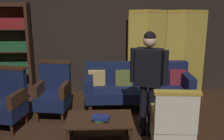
{
  "coord_description": "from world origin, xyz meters",
  "views": [
    {
      "loc": [
        -0.21,
        -3.9,
        2.25
      ],
      "look_at": [
        0.0,
        0.8,
        0.95
      ],
      "focal_mm": 44.95,
      "sensor_mm": 36.0,
      "label": 1
    }
  ],
  "objects_px": {
    "velvet_couch": "(138,85)",
    "armchair_wing_right": "(7,101)",
    "armchair_gilt_accent": "(173,125)",
    "standing_figure": "(148,75)",
    "coffee_table": "(100,121)",
    "armchair_wing_left": "(54,92)",
    "bookshelf": "(10,49)",
    "book_green_cloth": "(101,120)",
    "book_navy_cloth": "(101,117)",
    "folding_screen": "(165,51)"
  },
  "relations": [
    {
      "from": "bookshelf",
      "to": "standing_figure",
      "type": "bearing_deg",
      "value": -36.45
    },
    {
      "from": "armchair_wing_right",
      "to": "book_navy_cloth",
      "type": "relative_size",
      "value": 4.05
    },
    {
      "from": "book_green_cloth",
      "to": "book_navy_cloth",
      "type": "xyz_separation_m",
      "value": [
        0.0,
        0.0,
        0.04
      ]
    },
    {
      "from": "armchair_wing_right",
      "to": "standing_figure",
      "type": "bearing_deg",
      "value": -9.66
    },
    {
      "from": "book_green_cloth",
      "to": "standing_figure",
      "type": "bearing_deg",
      "value": 21.76
    },
    {
      "from": "velvet_couch",
      "to": "folding_screen",
      "type": "bearing_deg",
      "value": 45.72
    },
    {
      "from": "coffee_table",
      "to": "armchair_gilt_accent",
      "type": "height_order",
      "value": "armchair_gilt_accent"
    },
    {
      "from": "bookshelf",
      "to": "book_navy_cloth",
      "type": "height_order",
      "value": "bookshelf"
    },
    {
      "from": "book_navy_cloth",
      "to": "armchair_wing_right",
      "type": "bearing_deg",
      "value": 156.33
    },
    {
      "from": "book_green_cloth",
      "to": "armchair_wing_left",
      "type": "bearing_deg",
      "value": 128.07
    },
    {
      "from": "armchair_gilt_accent",
      "to": "standing_figure",
      "type": "height_order",
      "value": "standing_figure"
    },
    {
      "from": "folding_screen",
      "to": "bookshelf",
      "type": "xyz_separation_m",
      "value": [
        -3.4,
        0.02,
        0.09
      ]
    },
    {
      "from": "velvet_couch",
      "to": "book_green_cloth",
      "type": "height_order",
      "value": "velvet_couch"
    },
    {
      "from": "coffee_table",
      "to": "armchair_wing_left",
      "type": "bearing_deg",
      "value": 129.4
    },
    {
      "from": "armchair_wing_right",
      "to": "standing_figure",
      "type": "height_order",
      "value": "standing_figure"
    },
    {
      "from": "folding_screen",
      "to": "armchair_gilt_accent",
      "type": "relative_size",
      "value": 1.83
    },
    {
      "from": "armchair_wing_left",
      "to": "book_green_cloth",
      "type": "height_order",
      "value": "armchair_wing_left"
    },
    {
      "from": "velvet_couch",
      "to": "armchair_wing_left",
      "type": "height_order",
      "value": "armchair_wing_left"
    },
    {
      "from": "bookshelf",
      "to": "armchair_gilt_accent",
      "type": "xyz_separation_m",
      "value": [
        2.94,
        -2.61,
        -0.58
      ]
    },
    {
      "from": "armchair_wing_left",
      "to": "armchair_wing_right",
      "type": "relative_size",
      "value": 1.0
    },
    {
      "from": "velvet_couch",
      "to": "armchair_wing_right",
      "type": "relative_size",
      "value": 2.04
    },
    {
      "from": "coffee_table",
      "to": "standing_figure",
      "type": "distance_m",
      "value": 1.03
    },
    {
      "from": "coffee_table",
      "to": "standing_figure",
      "type": "xyz_separation_m",
      "value": [
        0.76,
        0.23,
        0.65
      ]
    },
    {
      "from": "armchair_wing_left",
      "to": "armchair_wing_right",
      "type": "xyz_separation_m",
      "value": [
        -0.72,
        -0.41,
        0.0
      ]
    },
    {
      "from": "armchair_gilt_accent",
      "to": "standing_figure",
      "type": "xyz_separation_m",
      "value": [
        -0.25,
        0.63,
        0.54
      ]
    },
    {
      "from": "velvet_couch",
      "to": "book_navy_cloth",
      "type": "distance_m",
      "value": 1.72
    },
    {
      "from": "bookshelf",
      "to": "book_navy_cloth",
      "type": "bearing_deg",
      "value": -49.6
    },
    {
      "from": "velvet_couch",
      "to": "armchair_wing_right",
      "type": "distance_m",
      "value": 2.49
    },
    {
      "from": "velvet_couch",
      "to": "armchair_wing_right",
      "type": "bearing_deg",
      "value": -160.05
    },
    {
      "from": "folding_screen",
      "to": "armchair_gilt_accent",
      "type": "bearing_deg",
      "value": -100.13
    },
    {
      "from": "standing_figure",
      "to": "book_navy_cloth",
      "type": "relative_size",
      "value": 6.63
    },
    {
      "from": "folding_screen",
      "to": "bookshelf",
      "type": "distance_m",
      "value": 3.4
    },
    {
      "from": "armchair_gilt_accent",
      "to": "book_navy_cloth",
      "type": "bearing_deg",
      "value": 161.74
    },
    {
      "from": "standing_figure",
      "to": "velvet_couch",
      "type": "bearing_deg",
      "value": 89.37
    },
    {
      "from": "folding_screen",
      "to": "book_green_cloth",
      "type": "distance_m",
      "value": 2.75
    },
    {
      "from": "armchair_gilt_accent",
      "to": "armchair_wing_right",
      "type": "height_order",
      "value": "same"
    },
    {
      "from": "coffee_table",
      "to": "armchair_gilt_accent",
      "type": "bearing_deg",
      "value": -21.52
    },
    {
      "from": "coffee_table",
      "to": "armchair_wing_left",
      "type": "distance_m",
      "value": 1.34
    },
    {
      "from": "book_navy_cloth",
      "to": "armchair_wing_left",
      "type": "bearing_deg",
      "value": 128.07
    },
    {
      "from": "bookshelf",
      "to": "book_green_cloth",
      "type": "distance_m",
      "value": 3.06
    },
    {
      "from": "folding_screen",
      "to": "book_navy_cloth",
      "type": "bearing_deg",
      "value": -122.84
    },
    {
      "from": "armchair_wing_left",
      "to": "bookshelf",
      "type": "bearing_deg",
      "value": 132.42
    },
    {
      "from": "coffee_table",
      "to": "book_navy_cloth",
      "type": "xyz_separation_m",
      "value": [
        0.02,
        -0.07,
        0.1
      ]
    },
    {
      "from": "book_green_cloth",
      "to": "velvet_couch",
      "type": "bearing_deg",
      "value": 63.82
    },
    {
      "from": "book_green_cloth",
      "to": "armchair_wing_right",
      "type": "bearing_deg",
      "value": 156.33
    },
    {
      "from": "armchair_gilt_accent",
      "to": "armchair_wing_right",
      "type": "bearing_deg",
      "value": 158.38
    },
    {
      "from": "armchair_wing_left",
      "to": "book_navy_cloth",
      "type": "height_order",
      "value": "armchair_wing_left"
    },
    {
      "from": "standing_figure",
      "to": "book_green_cloth",
      "type": "distance_m",
      "value": 1.0
    },
    {
      "from": "book_green_cloth",
      "to": "armchair_gilt_accent",
      "type": "bearing_deg",
      "value": -18.26
    },
    {
      "from": "armchair_gilt_accent",
      "to": "armchair_wing_left",
      "type": "xyz_separation_m",
      "value": [
        -1.86,
        1.43,
        0.0
      ]
    }
  ]
}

